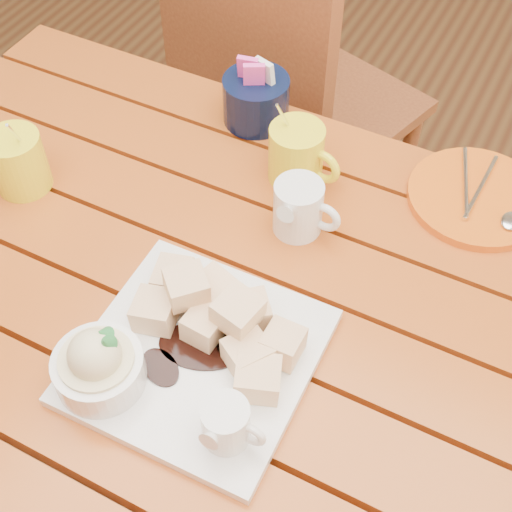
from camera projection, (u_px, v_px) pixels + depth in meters
The scene contains 9 objects.
ground at pixel (232, 503), 1.52m from camera, with size 5.00×5.00×0.00m, color #522B17.
table at pixel (220, 339), 1.02m from camera, with size 1.20×0.79×0.75m.
dessert_plate at pixel (178, 352), 0.84m from camera, with size 0.28×0.28×0.11m.
coffee_mug_left at pixel (17, 160), 1.03m from camera, with size 0.12×0.08×0.14m.
coffee_mug_right at pixel (298, 154), 1.04m from camera, with size 0.12×0.08×0.14m.
cream_pitcher at pixel (299, 208), 0.98m from camera, with size 0.10×0.08×0.08m.
sugar_caddy at pixel (256, 99), 1.13m from camera, with size 0.11×0.11×0.12m.
orange_saucer at pixel (478, 198), 1.04m from camera, with size 0.20×0.20×0.02m.
chair_far at pixel (280, 102), 1.55m from camera, with size 0.55×0.55×0.93m.
Camera 1 is at (0.30, -0.47, 1.51)m, focal length 50.00 mm.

